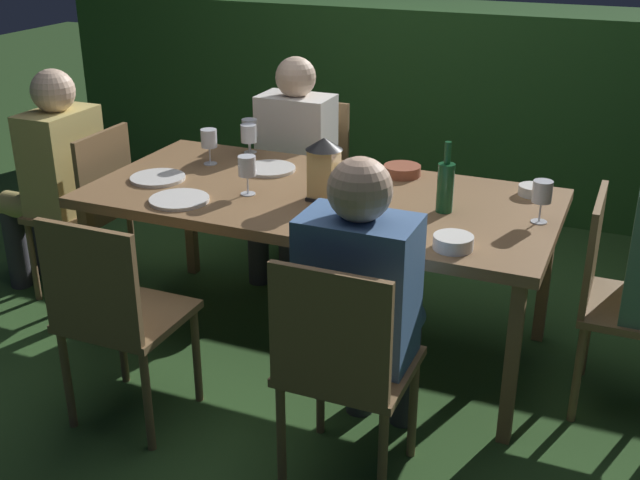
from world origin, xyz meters
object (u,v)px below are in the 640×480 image
Objects in this scene: chair_side_right_a at (307,174)px; plate_a at (269,169)px; chair_side_left_b at (342,364)px; chair_head_near at (89,205)px; person_in_mustard at (54,171)px; wine_glass_c at (209,140)px; plate_d at (179,200)px; bowl_olives at (533,190)px; bowl_dip at (340,220)px; plate_b at (349,180)px; plate_c at (158,178)px; person_in_blue at (364,297)px; chair_head_far at (619,295)px; bowl_bread at (453,242)px; wine_glass_e at (249,135)px; wine_glass_b at (250,130)px; green_bottle_on_table at (445,186)px; bowl_salad at (402,170)px; person_in_cream at (292,157)px; dining_table at (320,204)px; wine_glass_a at (247,168)px; wine_glass_d at (542,194)px; chair_side_left_a at (115,313)px; lantern_centerpiece at (324,165)px.

chair_side_right_a reaches higher than plate_a.
chair_head_near is at bearing 152.76° from chair_side_left_b.
wine_glass_c is at bearing 12.46° from person_in_mustard.
plate_d is at bearing -23.13° from chair_head_near.
bowl_dip reaches higher than bowl_olives.
plate_c is (-0.80, -0.31, 0.00)m from plate_b.
person_in_blue is 6.79× the size of bowl_dip.
bowl_bread is at bearing -148.70° from chair_head_far.
chair_head_near is 1.90m from chair_side_left_b.
chair_head_far and chair_side_left_b have the same top height.
plate_a is at bearing 10.35° from person_in_mustard.
wine_glass_e is 0.97m from bowl_dip.
wine_glass_c is (-0.09, -0.24, 0.00)m from wine_glass_b.
green_bottle_on_table is 1.20m from wine_glass_c.
green_bottle_on_table is 1.29m from plate_c.
chair_side_left_b is 5.15× the size of bowl_salad.
wine_glass_c is at bearing 16.31° from chair_head_near.
wine_glass_e is at bearing 144.01° from plate_a.
wine_glass_c is (-0.19, -0.69, 0.35)m from chair_side_right_a.
chair_head_near is at bearing 180.00° from chair_head_far.
chair_side_right_a is 0.76× the size of person_in_cream.
chair_side_right_a is 0.90m from bowl_salad.
chair_side_left_b is 0.66m from bowl_dip.
wine_glass_c is 0.32m from plate_a.
wine_glass_b is at bearing 166.97° from chair_head_far.
plate_c is at bearing 154.78° from person_in_blue.
plate_a is 1.19m from bowl_olives.
chair_head_near is at bearing 180.00° from dining_table.
chair_side_right_a is 5.14× the size of bowl_dip.
wine_glass_a reaches higher than bowl_salad.
bowl_olives is at bearing -2.96° from bowl_salad.
wine_glass_d is at bearing 0.75° from person_in_mustard.
chair_side_right_a is at bearing 90.00° from chair_side_left_a.
plate_a reaches higher than dining_table.
wine_glass_d is (1.47, -0.38, 0.00)m from wine_glass_b.
wine_glass_b is (-0.59, 0.47, -0.03)m from lantern_centerpiece.
plate_b is (0.06, 0.20, 0.06)m from dining_table.
bowl_bread is (1.22, -0.77, -0.09)m from wine_glass_b.
chair_head_far is 1.88m from wine_glass_b.
lantern_centerpiece reaches higher than chair_side_left_b.
wine_glass_c is 0.92m from bowl_salad.
bowl_salad is at bearing 42.19° from plate_d.
dining_table is 11.78× the size of wine_glass_c.
person_in_cream reaches higher than bowl_dip.
person_in_cream is at bearing 165.20° from bowl_olives.
plate_c and plate_d have the same top height.
person_in_blue is 4.34× the size of lantern_centerpiece.
person_in_cream is at bearing 123.56° from dining_table.
bowl_dip is at bearing 122.57° from person_in_blue.
wine_glass_b is 1.41× the size of bowl_olives.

